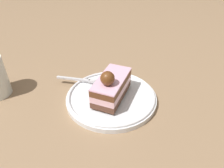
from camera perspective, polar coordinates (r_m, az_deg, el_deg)
name	(u,v)px	position (r m, az deg, el deg)	size (l,w,h in m)	color
ground_plane	(104,102)	(0.47, -2.29, -5.03)	(2.40, 2.40, 0.00)	#8B6D4F
dessert_plate	(112,98)	(0.47, 0.00, -3.79)	(0.20, 0.20, 0.02)	white
cake_slice	(111,86)	(0.45, -0.19, -0.68)	(0.12, 0.11, 0.08)	#563122
fork	(83,80)	(0.51, -7.92, 1.08)	(0.10, 0.09, 0.00)	silver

